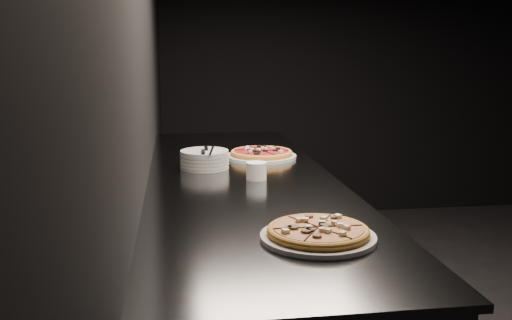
{
  "coord_description": "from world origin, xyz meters",
  "views": [
    {
      "loc": [
        -2.39,
        -2.21,
        1.43
      ],
      "look_at": [
        -2.08,
        -0.06,
        1.0
      ],
      "focal_mm": 40.0,
      "sensor_mm": 36.0,
      "label": 1
    }
  ],
  "objects": [
    {
      "name": "wall_left",
      "position": [
        -2.5,
        0.0,
        1.4
      ],
      "size": [
        0.02,
        5.0,
        2.8
      ],
      "primitive_type": "cube",
      "color": "black",
      "rests_on": "floor"
    },
    {
      "name": "counter",
      "position": [
        -2.13,
        0.0,
        0.46
      ],
      "size": [
        0.74,
        2.44,
        0.92
      ],
      "color": "#595C60",
      "rests_on": "floor"
    },
    {
      "name": "cutlery",
      "position": [
        -2.26,
        0.18,
        1.0
      ],
      "size": [
        0.09,
        0.22,
        0.01
      ],
      "rotation": [
        0.0,
        0.0,
        -0.03
      ],
      "color": "silver",
      "rests_on": "plate_stack"
    },
    {
      "name": "plate_stack",
      "position": [
        -2.27,
        0.19,
        0.96
      ],
      "size": [
        0.21,
        0.21,
        0.08
      ],
      "color": "silver",
      "rests_on": "counter"
    },
    {
      "name": "pizza_tomato",
      "position": [
        -1.99,
        0.38,
        0.94
      ],
      "size": [
        0.34,
        0.34,
        0.04
      ],
      "rotation": [
        0.0,
        0.0,
        -0.21
      ],
      "color": "silver",
      "rests_on": "counter"
    },
    {
      "name": "ramekin",
      "position": [
        -2.08,
        -0.06,
        0.96
      ],
      "size": [
        0.08,
        0.08,
        0.07
      ],
      "color": "white",
      "rests_on": "counter"
    },
    {
      "name": "pizza_mushroom",
      "position": [
        -2.02,
        -0.79,
        0.94
      ],
      "size": [
        0.31,
        0.31,
        0.04
      ],
      "rotation": [
        0.0,
        0.0,
        -0.01
      ],
      "color": "silver",
      "rests_on": "counter"
    },
    {
      "name": "wall_back",
      "position": [
        0.0,
        2.5,
        1.4
      ],
      "size": [
        5.0,
        0.02,
        2.8
      ],
      "primitive_type": "cube",
      "color": "black",
      "rests_on": "floor"
    }
  ]
}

